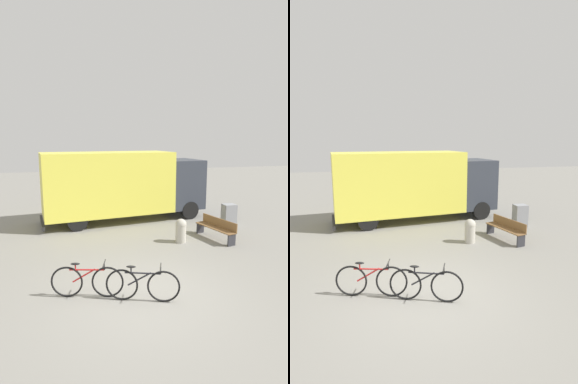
{
  "view_description": "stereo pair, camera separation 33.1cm",
  "coord_description": "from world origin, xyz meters",
  "views": [
    {
      "loc": [
        -1.62,
        -6.42,
        3.67
      ],
      "look_at": [
        1.3,
        4.82,
        1.64
      ],
      "focal_mm": 28.0,
      "sensor_mm": 36.0,
      "label": 1
    },
    {
      "loc": [
        -1.3,
        -6.5,
        3.67
      ],
      "look_at": [
        1.3,
        4.82,
        1.64
      ],
      "focal_mm": 28.0,
      "sensor_mm": 36.0,
      "label": 2
    }
  ],
  "objects": [
    {
      "name": "utility_box",
      "position": [
        5.05,
        4.74,
        0.48
      ],
      "size": [
        0.53,
        0.45,
        0.95
      ],
      "color": "gray",
      "rests_on": "ground"
    },
    {
      "name": "bollard_near_bench",
      "position": [
        2.29,
        3.31,
        0.47
      ],
      "size": [
        0.4,
        0.4,
        0.87
      ],
      "color": "#B2AD9E",
      "rests_on": "ground"
    },
    {
      "name": "ground_plane",
      "position": [
        0.0,
        0.0,
        0.0
      ],
      "size": [
        60.0,
        60.0,
        0.0
      ],
      "primitive_type": "plane",
      "color": "gray"
    },
    {
      "name": "bicycle_near",
      "position": [
        -1.27,
        0.25,
        0.4
      ],
      "size": [
        1.67,
        0.56,
        0.86
      ],
      "rotation": [
        0.0,
        0.0,
        -0.26
      ],
      "color": "black",
      "rests_on": "ground"
    },
    {
      "name": "delivery_truck",
      "position": [
        0.84,
        6.88,
        1.71
      ],
      "size": [
        7.6,
        3.02,
        3.13
      ],
      "rotation": [
        0.0,
        0.0,
        0.12
      ],
      "color": "#EAE04C",
      "rests_on": "ground"
    },
    {
      "name": "park_bench",
      "position": [
        3.71,
        3.33,
        0.45
      ],
      "size": [
        0.83,
        1.85,
        0.78
      ],
      "rotation": [
        0.0,
        0.0,
        1.82
      ],
      "color": "brown",
      "rests_on": "ground"
    },
    {
      "name": "bicycle_middle",
      "position": [
        -0.05,
        -0.25,
        0.4
      ],
      "size": [
        1.63,
        0.66,
        0.86
      ],
      "rotation": [
        0.0,
        0.0,
        -0.34
      ],
      "color": "black",
      "rests_on": "ground"
    }
  ]
}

